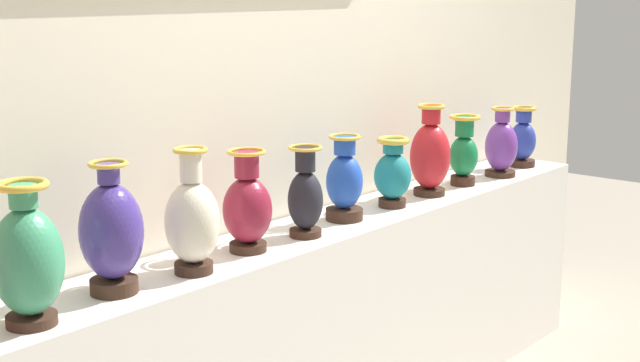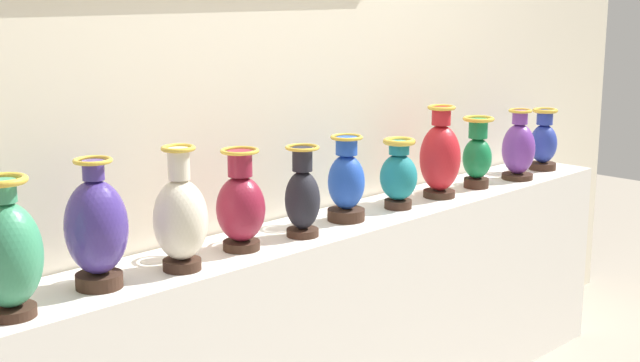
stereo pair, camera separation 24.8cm
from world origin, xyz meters
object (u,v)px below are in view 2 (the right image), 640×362
object	(u,v)px
vase_indigo	(96,229)
vase_burgundy	(241,206)
vase_sapphire	(346,183)
vase_cobalt	(543,142)
vase_onyx	(302,197)
vase_emerald	(477,154)
vase_teal	(399,175)
vase_violet	(518,149)
vase_ivory	(181,218)
vase_jade	(7,253)
vase_crimson	(440,157)

from	to	relation	value
vase_indigo	vase_burgundy	bearing A→B (deg)	-0.00
vase_sapphire	vase_cobalt	world-z (taller)	vase_sapphire
vase_indigo	vase_sapphire	xyz separation A→B (m)	(1.09, 0.01, -0.03)
vase_onyx	vase_emerald	distance (m)	1.10
vase_teal	vase_violet	xyz separation A→B (m)	(0.82, -0.03, 0.01)
vase_burgundy	vase_ivory	bearing A→B (deg)	-172.62
vase_cobalt	vase_violet	bearing A→B (deg)	-172.61
vase_jade	vase_cobalt	bearing A→B (deg)	0.80
vase_indigo	vase_crimson	world-z (taller)	same
vase_burgundy	vase_cobalt	xyz separation A→B (m)	(1.93, -0.00, -0.02)
vase_burgundy	vase_emerald	world-z (taller)	vase_burgundy
vase_indigo	vase_teal	bearing A→B (deg)	-0.20
vase_jade	vase_indigo	distance (m)	0.30
vase_burgundy	vase_onyx	size ratio (longest dim) A/B	1.06
vase_emerald	vase_cobalt	distance (m)	0.57
vase_jade	vase_indigo	world-z (taller)	vase_indigo
vase_indigo	vase_onyx	xyz separation A→B (m)	(0.82, -0.03, -0.03)
vase_jade	vase_ivory	distance (m)	0.58
vase_cobalt	vase_onyx	bearing A→B (deg)	-179.20
vase_indigo	vase_emerald	world-z (taller)	vase_indigo
vase_ivory	vase_jade	bearing A→B (deg)	-179.42
vase_indigo	vase_violet	bearing A→B (deg)	-1.02
vase_jade	vase_ivory	world-z (taller)	vase_ivory
vase_violet	vase_sapphire	bearing A→B (deg)	177.28
vase_burgundy	vase_sapphire	size ratio (longest dim) A/B	1.06
vase_onyx	vase_cobalt	bearing A→B (deg)	0.80
vase_indigo	vase_jade	bearing A→B (deg)	-172.06
vase_burgundy	vase_cobalt	world-z (taller)	vase_burgundy
vase_sapphire	vase_cobalt	bearing A→B (deg)	-0.68
vase_crimson	vase_emerald	world-z (taller)	vase_crimson
vase_burgundy	vase_crimson	bearing A→B (deg)	-0.14
vase_ivory	vase_violet	bearing A→B (deg)	-0.10
vase_crimson	vase_emerald	distance (m)	0.27
vase_jade	vase_emerald	bearing A→B (deg)	0.88
vase_ivory	vase_burgundy	world-z (taller)	vase_ivory
vase_violet	vase_onyx	bearing A→B (deg)	179.46
vase_jade	vase_cobalt	xyz separation A→B (m)	(2.79, 0.04, -0.04)
vase_emerald	vase_sapphire	bearing A→B (deg)	178.55
vase_indigo	vase_sapphire	bearing A→B (deg)	0.71
vase_teal	vase_crimson	bearing A→B (deg)	0.42
vase_emerald	vase_crimson	bearing A→B (deg)	178.96
vase_crimson	vase_onyx	bearing A→B (deg)	-178.37
vase_crimson	vase_cobalt	world-z (taller)	vase_crimson
vase_teal	vase_indigo	bearing A→B (deg)	179.80
vase_ivory	vase_emerald	xyz separation A→B (m)	(1.65, 0.03, -0.02)
vase_jade	vase_teal	size ratio (longest dim) A/B	1.37
vase_indigo	vase_ivory	bearing A→B (deg)	-7.36
vase_ivory	vase_emerald	bearing A→B (deg)	0.99
vase_onyx	vase_cobalt	world-z (taller)	vase_onyx
vase_jade	vase_ivory	xyz separation A→B (m)	(0.58, 0.01, -0.01)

